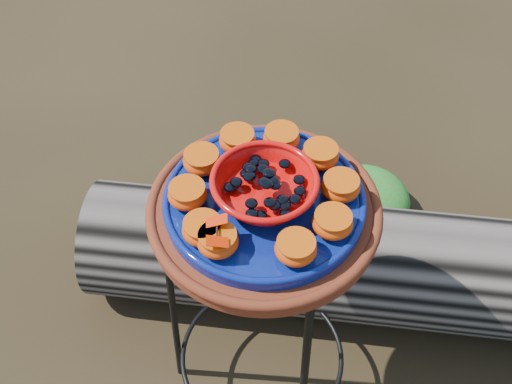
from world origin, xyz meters
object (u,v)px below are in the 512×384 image
Objects in this scene: plant_stand at (263,314)px; terracotta_saucer at (264,212)px; driftwood_log at (404,268)px; cobalt_plate at (264,202)px; red_bowl at (264,189)px.

terracotta_saucer reaches higher than plant_stand.
driftwood_log is (0.16, 0.43, -0.55)m from terracotta_saucer.
cobalt_plate is at bearing -110.46° from driftwood_log.
red_bowl is at bearing 0.00° from plant_stand.
terracotta_saucer is at bearing 0.00° from cobalt_plate.
red_bowl is (0.00, 0.00, 0.07)m from terracotta_saucer.
driftwood_log is (0.16, 0.43, -0.62)m from red_bowl.
terracotta_saucer is 0.03m from cobalt_plate.
red_bowl reaches higher than cobalt_plate.
terracotta_saucer is 2.33× the size of red_bowl.
red_bowl is at bearing 0.00° from terracotta_saucer.
plant_stand is 0.40m from cobalt_plate.
cobalt_plate is at bearing 0.00° from terracotta_saucer.
cobalt_plate reaches higher than terracotta_saucer.
plant_stand is 3.89× the size of red_bowl.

